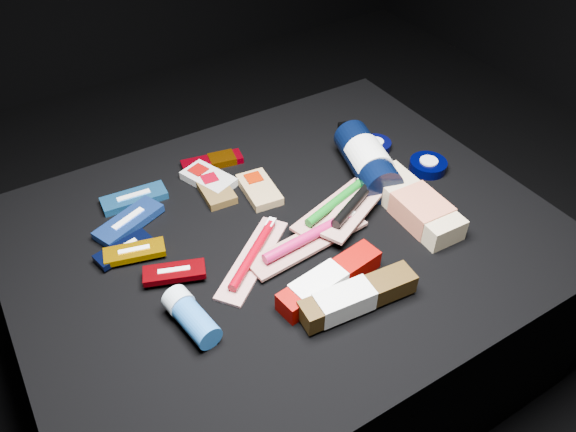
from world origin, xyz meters
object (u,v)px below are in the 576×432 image
bodywash_bottle (415,205)px  toothpaste_carton_red (326,283)px  deodorant_stick (191,316)px  lotion_bottle (367,160)px

bodywash_bottle → toothpaste_carton_red: (-0.25, -0.07, -0.00)m
deodorant_stick → toothpaste_carton_red: (0.22, -0.05, -0.00)m
lotion_bottle → bodywash_bottle: bearing=-72.4°
bodywash_bottle → deodorant_stick: size_ratio=2.01×
lotion_bottle → bodywash_bottle: (0.00, -0.15, -0.02)m
toothpaste_carton_red → deodorant_stick: bearing=159.0°
bodywash_bottle → toothpaste_carton_red: 0.26m
bodywash_bottle → deodorant_stick: (-0.48, -0.02, -0.00)m
bodywash_bottle → toothpaste_carton_red: bodywash_bottle is taller
deodorant_stick → lotion_bottle: bearing=11.4°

